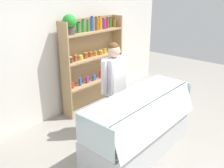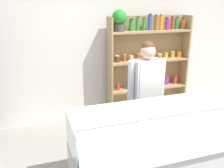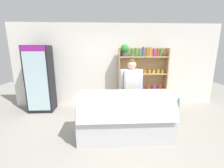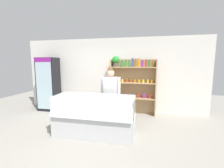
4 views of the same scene
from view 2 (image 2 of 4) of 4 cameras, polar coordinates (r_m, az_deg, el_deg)
The scene contains 4 objects.
back_wall at distance 4.68m, azimuth -2.20°, elevation 8.27°, with size 6.80×0.10×2.70m, color white.
shelving_unit at distance 4.75m, azimuth 7.55°, elevation 6.05°, with size 1.57×0.29×2.04m.
deli_display_case at distance 3.27m, azimuth 9.16°, elevation -16.70°, with size 1.99×0.76×1.01m.
shop_clerk at distance 3.65m, azimuth 7.86°, elevation -0.94°, with size 0.58×0.25×1.66m.
Camera 2 is at (-1.28, -2.27, 2.19)m, focal length 40.00 mm.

